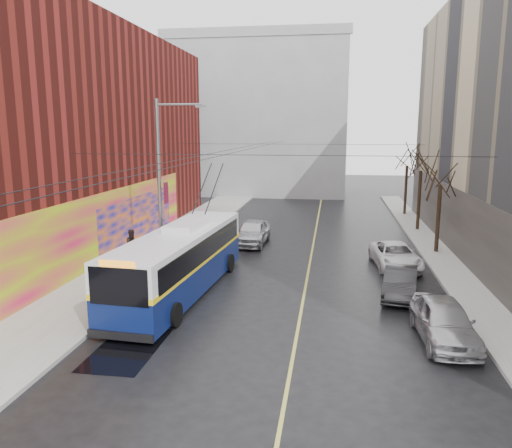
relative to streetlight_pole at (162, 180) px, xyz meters
The scene contains 21 objects.
ground 12.70m from the streetlight_pole, 58.46° to the right, with size 140.00×140.00×0.00m, color black.
sidewalk_left 5.50m from the streetlight_pole, 132.95° to the left, with size 4.00×60.00×0.15m, color gray.
sidewalk_right 16.00m from the streetlight_pole, ahead, with size 2.00×60.00×0.15m, color gray.
lane_line 9.89m from the streetlight_pole, 27.64° to the left, with size 0.12×50.00×0.01m, color #BFB74C.
building_left 10.84m from the streetlight_pole, 157.92° to the left, with size 12.11×36.00×14.00m.
building_far 35.24m from the streetlight_pole, 89.77° to the left, with size 20.50×12.10×18.00m.
streetlight_pole is the anchor object (origin of this frame).
catenary_wires 6.14m from the streetlight_pole, 52.95° to the left, with size 18.00×60.00×0.22m.
tree_near 16.28m from the streetlight_pole, 21.62° to the left, with size 3.20×3.20×6.40m.
tree_mid 19.96m from the streetlight_pole, 40.65° to the left, with size 3.20×3.20×6.68m.
tree_far 25.09m from the streetlight_pole, 52.88° to the left, with size 3.20×3.20×6.57m.
puddle 10.96m from the streetlight_pole, 78.68° to the right, with size 2.07×3.80×0.01m, color black.
pigeons_flying 4.36m from the streetlight_pole, 16.21° to the right, with size 3.10×2.10×0.52m.
trolleybus 5.22m from the streetlight_pole, 60.81° to the right, with size 3.39×11.99×5.62m.
parked_car_a 15.32m from the streetlight_pole, 29.55° to the right, with size 1.80×4.47×1.52m, color #B5B4BA.
parked_car_b 12.90m from the streetlight_pole, 11.92° to the right, with size 1.41×4.06×1.34m, color #29292C.
parked_car_c 13.21m from the streetlight_pole, 11.17° to the left, with size 2.23×4.84×1.35m, color white.
following_car 8.77m from the streetlight_pole, 62.11° to the left, with size 1.90×4.73×1.61m, color #B5B5BA.
pedestrian_a 4.98m from the streetlight_pole, 102.83° to the right, with size 0.59×0.39×1.63m, color black.
pedestrian_b 4.40m from the streetlight_pole, 159.52° to the left, with size 0.90×0.70×1.86m, color black.
pedestrian_c 4.39m from the streetlight_pole, 100.71° to the right, with size 0.98×0.56×1.52m, color black.
Camera 1 is at (2.64, -14.88, 7.46)m, focal length 35.00 mm.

